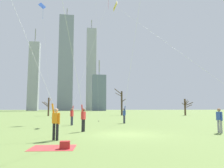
% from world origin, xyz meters
% --- Properties ---
extents(ground_plane, '(400.00, 400.00, 0.00)m').
position_xyz_m(ground_plane, '(0.00, 0.00, 0.00)').
color(ground_plane, olive).
extents(kite_flyer_foreground_left_orange, '(3.81, 9.17, 17.24)m').
position_xyz_m(kite_flyer_foreground_left_orange, '(-3.26, 0.18, 3.88)').
color(kite_flyer_foreground_left_orange, black).
rests_on(kite_flyer_foreground_left_orange, ground).
extents(kite_flyer_midfield_left_yellow, '(7.05, 14.48, 15.13)m').
position_xyz_m(kite_flyer_midfield_left_yellow, '(6.15, 2.12, 4.59)').
color(kite_flyer_midfield_left_yellow, black).
rests_on(kite_flyer_midfield_left_yellow, ground).
extents(kite_flyer_foreground_right_green, '(6.73, 5.76, 15.40)m').
position_xyz_m(kite_flyer_foreground_right_green, '(-4.80, -1.50, 2.48)').
color(kite_flyer_foreground_right_green, black).
rests_on(kite_flyer_foreground_right_green, ground).
extents(kite_flyer_far_back_pink, '(0.72, 13.69, 16.98)m').
position_xyz_m(kite_flyer_far_back_pink, '(1.78, 6.96, 3.93)').
color(kite_flyer_far_back_pink, '#33384C').
rests_on(kite_flyer_far_back_pink, ground).
extents(kite_flyer_midfield_right_red, '(5.73, 9.43, 19.25)m').
position_xyz_m(kite_flyer_midfield_right_red, '(-2.50, 9.60, 4.99)').
color(kite_flyer_midfield_right_red, '#33384C').
rests_on(kite_flyer_midfield_right_red, ground).
extents(bystander_watching_nearby, '(0.26, 0.50, 1.62)m').
position_xyz_m(bystander_watching_nearby, '(6.22, -0.34, 0.90)').
color(bystander_watching_nearby, gray).
rests_on(bystander_watching_nearby, ground).
extents(distant_kite_drifting_left_blue, '(2.37, 2.58, 18.63)m').
position_xyz_m(distant_kite_drifting_left_blue, '(-9.06, 20.94, 16.90)').
color(distant_kite_drifting_left_blue, blue).
rests_on(distant_kite_drifting_left_blue, ground).
extents(picnic_spot, '(1.92, 1.56, 0.31)m').
position_xyz_m(picnic_spot, '(-3.70, -4.34, 0.09)').
color(picnic_spot, '#CC3838').
rests_on(picnic_spot, ground).
extents(bare_tree_center, '(1.77, 2.85, 3.82)m').
position_xyz_m(bare_tree_center, '(-9.40, 33.19, 2.09)').
color(bare_tree_center, '#4C3828').
rests_on(bare_tree_center, ground).
extents(bare_tree_left_of_center, '(2.42, 2.09, 3.72)m').
position_xyz_m(bare_tree_left_of_center, '(20.71, 32.28, 2.01)').
color(bare_tree_left_of_center, '#4C3828').
rests_on(bare_tree_left_of_center, ground).
extents(bare_tree_leftmost, '(2.40, 2.16, 6.11)m').
position_xyz_m(bare_tree_leftmost, '(6.41, 34.44, 2.99)').
color(bare_tree_leftmost, '#423326').
rests_on(bare_tree_leftmost, ground).
extents(skyline_tall_tower, '(6.91, 5.10, 57.01)m').
position_xyz_m(skyline_tall_tower, '(-34.29, 138.49, 23.64)').
color(skyline_tall_tower, '#9EA3AD').
rests_on(skyline_tall_tower, ground).
extents(skyline_mid_tower_left, '(7.04, 6.45, 68.08)m').
position_xyz_m(skyline_mid_tower_left, '(5.04, 143.74, 30.40)').
color(skyline_mid_tower_left, '#9EA3AD').
rests_on(skyline_mid_tower_left, ground).
extents(skyline_short_annex, '(8.42, 5.62, 32.03)m').
position_xyz_m(skyline_short_annex, '(9.05, 121.43, 11.31)').
color(skyline_short_annex, slate).
rests_on(skyline_short_annex, ground).
extents(skyline_slender_spire, '(9.74, 6.01, 70.69)m').
position_xyz_m(skyline_slender_spire, '(-12.59, 132.81, 32.54)').
color(skyline_slender_spire, gray).
rests_on(skyline_slender_spire, ground).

